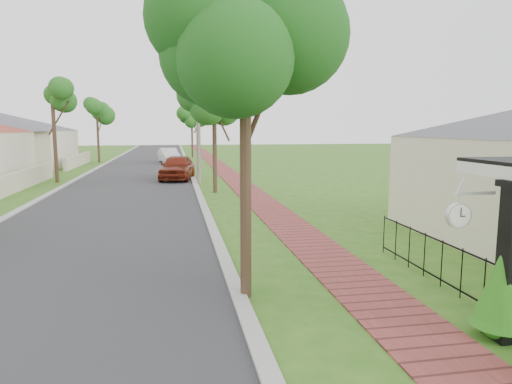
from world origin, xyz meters
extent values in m
plane|color=#2B5F16|center=(0.00, 0.00, 0.00)|extent=(160.00, 160.00, 0.00)
cube|color=#28282B|center=(-3.00, 20.00, 0.00)|extent=(7.00, 120.00, 0.02)
cube|color=#9E9E99|center=(0.65, 20.00, 0.00)|extent=(0.30, 120.00, 0.10)
cube|color=#9E9E99|center=(-6.65, 20.00, 0.00)|extent=(0.30, 120.00, 0.10)
cube|color=brown|center=(3.25, 20.00, 0.00)|extent=(1.50, 120.00, 0.03)
cube|color=black|center=(4.55, -1.00, 1.26)|extent=(0.30, 0.30, 2.52)
cube|color=black|center=(4.55, -1.00, 0.12)|extent=(0.48, 0.48, 0.24)
cube|color=black|center=(4.90, 0.00, 0.95)|extent=(0.03, 8.00, 0.03)
cube|color=black|center=(4.90, 0.00, 0.15)|extent=(0.03, 8.00, 0.03)
cylinder|color=black|center=(4.90, -0.67, 0.50)|extent=(0.02, 0.02, 1.00)
cylinder|color=black|center=(4.90, 0.00, 0.50)|extent=(0.02, 0.02, 1.00)
cylinder|color=black|center=(4.90, 0.67, 0.50)|extent=(0.02, 0.02, 1.00)
cylinder|color=black|center=(4.90, 1.33, 0.50)|extent=(0.02, 0.02, 1.00)
cylinder|color=black|center=(4.90, 2.00, 0.50)|extent=(0.02, 0.02, 1.00)
cylinder|color=black|center=(4.90, 2.67, 0.50)|extent=(0.02, 0.02, 1.00)
cylinder|color=black|center=(4.90, 3.33, 0.50)|extent=(0.02, 0.02, 1.00)
cylinder|color=black|center=(4.90, 4.00, 0.50)|extent=(0.02, 0.02, 1.00)
cylinder|color=#382619|center=(1.50, 16.00, 2.27)|extent=(0.22, 0.22, 4.55)
sphere|color=#1C4813|center=(1.50, 16.00, 4.68)|extent=(1.70, 1.70, 1.70)
cylinder|color=#382619|center=(1.50, 30.00, 2.45)|extent=(0.22, 0.22, 4.90)
sphere|color=#1C4813|center=(1.50, 30.00, 5.04)|extent=(1.70, 1.70, 1.70)
cylinder|color=#382619|center=(1.50, 44.00, 2.10)|extent=(0.22, 0.22, 4.20)
sphere|color=#1C4813|center=(1.50, 44.00, 4.32)|extent=(1.70, 1.70, 1.70)
cylinder|color=#382619|center=(-7.50, 22.00, 2.45)|extent=(0.22, 0.22, 4.90)
sphere|color=#1C4813|center=(-7.50, 22.00, 5.04)|extent=(1.70, 1.70, 1.70)
cylinder|color=#382619|center=(-7.50, 38.00, 2.27)|extent=(0.22, 0.22, 4.55)
sphere|color=#1C4813|center=(-7.50, 38.00, 4.68)|extent=(1.70, 1.70, 1.70)
sphere|color=#287116|center=(4.45, -0.97, 0.32)|extent=(0.68, 0.68, 0.68)
cone|color=#287116|center=(4.45, -0.97, 0.91)|extent=(0.77, 0.77, 1.18)
cube|color=#BFB299|center=(-8.60, 20.00, 0.50)|extent=(0.25, 10.00, 1.00)
cube|color=#BFB299|center=(-8.60, 34.00, 0.50)|extent=(0.25, 10.00, 1.00)
imported|color=maroon|center=(-0.34, 22.19, 0.78)|extent=(2.58, 4.84, 1.57)
imported|color=silver|center=(-1.00, 36.07, 0.68)|extent=(2.20, 4.31, 1.36)
cylinder|color=#382619|center=(0.80, 1.50, 2.36)|extent=(0.22, 0.22, 4.71)
sphere|color=#1E5819|center=(0.80, 1.50, 4.85)|extent=(2.35, 2.35, 2.35)
cylinder|color=gray|center=(0.90, 20.00, 4.41)|extent=(0.24, 0.24, 8.83)
cube|color=gray|center=(0.90, 20.00, 8.43)|extent=(1.20, 0.08, 0.08)
cube|color=silver|center=(4.16, -0.60, 2.27)|extent=(0.68, 0.05, 0.05)
cylinder|color=silver|center=(3.88, -0.60, 2.11)|extent=(0.02, 0.02, 0.29)
cylinder|color=silver|center=(3.88, -0.60, 1.92)|extent=(0.41, 0.10, 0.41)
cylinder|color=white|center=(3.88, -0.66, 1.92)|extent=(0.35, 0.01, 0.35)
cylinder|color=white|center=(3.88, -0.54, 1.92)|extent=(0.35, 0.01, 0.35)
cube|color=black|center=(3.88, -0.67, 1.98)|extent=(0.01, 0.01, 0.14)
cube|color=black|center=(3.92, -0.67, 1.92)|extent=(0.09, 0.01, 0.02)
camera|label=1|loc=(-0.53, -7.01, 3.31)|focal=32.00mm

